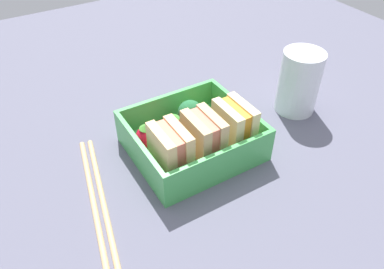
# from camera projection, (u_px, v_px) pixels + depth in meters

# --- Properties ---
(ground_plane) EXTENTS (1.20, 1.20, 0.02)m
(ground_plane) POSITION_uv_depth(u_px,v_px,m) (192.00, 155.00, 0.52)
(ground_plane) COLOR #545466
(bento_tray) EXTENTS (0.16, 0.14, 0.01)m
(bento_tray) POSITION_uv_depth(u_px,v_px,m) (192.00, 146.00, 0.51)
(bento_tray) COLOR #44AB53
(bento_tray) RESTS_ON ground_plane
(bento_rim) EXTENTS (0.16, 0.14, 0.04)m
(bento_rim) POSITION_uv_depth(u_px,v_px,m) (192.00, 132.00, 0.50)
(bento_rim) COLOR #44AB53
(bento_rim) RESTS_ON bento_tray
(sandwich_left) EXTENTS (0.04, 0.06, 0.06)m
(sandwich_left) POSITION_uv_depth(u_px,v_px,m) (234.00, 125.00, 0.49)
(sandwich_left) COLOR beige
(sandwich_left) RESTS_ON bento_tray
(sandwich_center_left) EXTENTS (0.04, 0.06, 0.06)m
(sandwich_center_left) POSITION_uv_depth(u_px,v_px,m) (204.00, 137.00, 0.47)
(sandwich_center_left) COLOR tan
(sandwich_center_left) RESTS_ON bento_tray
(sandwich_center) EXTENTS (0.04, 0.06, 0.06)m
(sandwich_center) POSITION_uv_depth(u_px,v_px,m) (171.00, 150.00, 0.45)
(sandwich_center) COLOR #E4BC80
(sandwich_center) RESTS_ON bento_tray
(carrot_stick_far_left) EXTENTS (0.02, 0.04, 0.01)m
(carrot_stick_far_left) POSITION_uv_depth(u_px,v_px,m) (214.00, 115.00, 0.55)
(carrot_stick_far_left) COLOR orange
(carrot_stick_far_left) RESTS_ON bento_tray
(broccoli_floret) EXTENTS (0.04, 0.04, 0.04)m
(broccoli_floret) POSITION_uv_depth(u_px,v_px,m) (190.00, 113.00, 0.52)
(broccoli_floret) COLOR #97CB5C
(broccoli_floret) RESTS_ON bento_tray
(strawberry_left) EXTENTS (0.03, 0.03, 0.04)m
(strawberry_left) POSITION_uv_depth(u_px,v_px,m) (173.00, 127.00, 0.51)
(strawberry_left) COLOR red
(strawberry_left) RESTS_ON bento_tray
(strawberry_far_left) EXTENTS (0.03, 0.03, 0.04)m
(strawberry_far_left) POSITION_uv_depth(u_px,v_px,m) (147.00, 136.00, 0.49)
(strawberry_far_left) COLOR red
(strawberry_far_left) RESTS_ON bento_tray
(chopstick_pair) EXTENTS (0.06, 0.21, 0.01)m
(chopstick_pair) POSITION_uv_depth(u_px,v_px,m) (97.00, 196.00, 0.45)
(chopstick_pair) COLOR tan
(chopstick_pair) RESTS_ON ground_plane
(drinking_glass) EXTENTS (0.06, 0.06, 0.10)m
(drinking_glass) POSITION_uv_depth(u_px,v_px,m) (297.00, 81.00, 0.56)
(drinking_glass) COLOR white
(drinking_glass) RESTS_ON ground_plane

